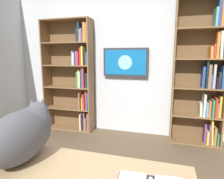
{
  "coord_description": "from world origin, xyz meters",
  "views": [
    {
      "loc": [
        -0.64,
        1.14,
        1.38
      ],
      "look_at": [
        0.0,
        -1.11,
        0.98
      ],
      "focal_mm": 30.56,
      "sensor_mm": 36.0,
      "label": 1
    }
  ],
  "objects_px": {
    "bookshelf_right": "(75,76)",
    "wall_mounted_tv": "(125,62)",
    "bookshelf_left": "(205,74)",
    "cat": "(25,131)"
  },
  "relations": [
    {
      "from": "bookshelf_right",
      "to": "wall_mounted_tv",
      "type": "bearing_deg",
      "value": -175.01
    },
    {
      "from": "bookshelf_left",
      "to": "wall_mounted_tv",
      "type": "relative_size",
      "value": 2.86
    },
    {
      "from": "bookshelf_left",
      "to": "wall_mounted_tv",
      "type": "distance_m",
      "value": 1.29
    },
    {
      "from": "wall_mounted_tv",
      "to": "cat",
      "type": "relative_size",
      "value": 1.26
    },
    {
      "from": "wall_mounted_tv",
      "to": "cat",
      "type": "height_order",
      "value": "wall_mounted_tv"
    },
    {
      "from": "bookshelf_left",
      "to": "cat",
      "type": "height_order",
      "value": "bookshelf_left"
    },
    {
      "from": "bookshelf_left",
      "to": "bookshelf_right",
      "type": "xyz_separation_m",
      "value": [
        2.21,
        -0.0,
        -0.09
      ]
    },
    {
      "from": "cat",
      "to": "bookshelf_left",
      "type": "bearing_deg",
      "value": -121.42
    },
    {
      "from": "bookshelf_left",
      "to": "cat",
      "type": "distance_m",
      "value": 2.69
    },
    {
      "from": "bookshelf_right",
      "to": "wall_mounted_tv",
      "type": "height_order",
      "value": "bookshelf_right"
    }
  ]
}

